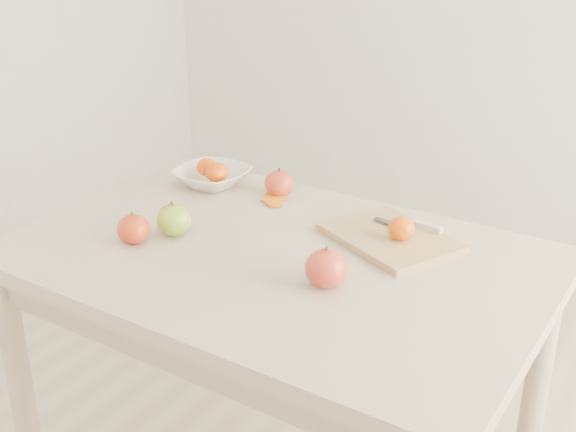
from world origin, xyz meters
The scene contains 14 objects.
table centered at (0.00, 0.00, 0.65)m, with size 1.20×0.80×0.75m.
cutting_board centered at (0.19, 0.19, 0.76)m, with size 0.29×0.22×0.02m, color tan.
board_tangerine centered at (0.22, 0.18, 0.80)m, with size 0.06×0.06×0.05m, color #DF5107.
fruit_bowl centered at (-0.39, 0.26, 0.77)m, with size 0.20×0.20×0.05m, color white.
bowl_tangerine_near centered at (-0.41, 0.27, 0.80)m, with size 0.06×0.06×0.05m, color #D85807.
bowl_tangerine_far centered at (-0.36, 0.24, 0.80)m, with size 0.06×0.06×0.06m, color #D83D07.
orange_peel_a centered at (-0.18, 0.26, 0.75)m, with size 0.06×0.04×0.00m, color orange.
orange_peel_b centered at (-0.16, 0.23, 0.75)m, with size 0.04×0.04×0.00m, color #E45210.
paring_knife centered at (0.24, 0.26, 0.78)m, with size 0.17×0.05×0.01m.
apple_green centered at (-0.26, -0.05, 0.79)m, with size 0.08×0.08×0.07m, color #67A21E.
apple_red_e centered at (0.18, -0.08, 0.79)m, with size 0.09×0.09×0.08m, color maroon.
apple_red_a centered at (-0.18, 0.29, 0.79)m, with size 0.08×0.08×0.07m, color maroon.
apple_red_b centered at (-0.28, -0.04, 0.78)m, with size 0.07×0.07×0.07m, color #A30D11.
apple_red_d centered at (-0.30, -0.14, 0.78)m, with size 0.08×0.08×0.07m, color maroon.
Camera 1 is at (0.82, -1.22, 1.47)m, focal length 45.00 mm.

